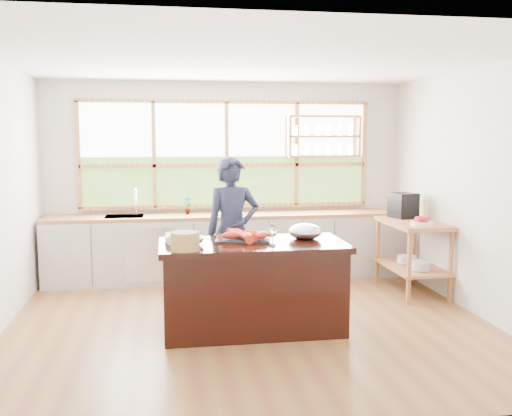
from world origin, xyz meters
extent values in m
plane|color=brown|center=(0.00, 0.00, 0.00)|extent=(5.00, 5.00, 0.00)
cube|color=silver|center=(0.00, 2.25, 1.35)|extent=(5.00, 0.02, 2.70)
cube|color=silver|center=(0.00, -2.25, 1.35)|extent=(5.00, 0.02, 2.70)
cube|color=silver|center=(2.50, 0.00, 1.35)|extent=(0.02, 4.50, 2.70)
cube|color=white|center=(0.00, 0.00, 2.70)|extent=(5.00, 4.50, 0.02)
cube|color=tan|center=(0.00, 2.22, 1.70)|extent=(4.05, 0.06, 1.50)
cube|color=white|center=(0.00, 2.24, 2.05)|extent=(3.98, 0.01, 0.75)
cube|color=#2C581B|center=(0.00, 2.24, 1.32)|extent=(3.98, 0.01, 0.70)
cube|color=tan|center=(1.35, 2.11, 2.23)|extent=(1.00, 0.28, 0.03)
cube|color=tan|center=(1.35, 2.11, 1.95)|extent=(1.00, 0.28, 0.03)
cube|color=tan|center=(1.35, 2.11, 1.67)|extent=(1.00, 0.28, 0.03)
cube|color=tan|center=(0.85, 2.11, 1.95)|extent=(0.03, 0.28, 0.55)
cube|color=tan|center=(1.85, 2.11, 1.95)|extent=(0.03, 0.28, 0.55)
cube|color=beige|center=(0.00, 1.94, 0.42)|extent=(4.90, 0.62, 0.85)
cube|color=silver|center=(-1.10, 1.62, 0.43)|extent=(0.60, 0.01, 0.72)
cube|color=#AB683C|center=(0.00, 1.94, 0.88)|extent=(4.90, 0.62, 0.05)
cube|color=silver|center=(-1.40, 1.94, 0.82)|extent=(0.50, 0.42, 0.16)
cube|color=#AB683C|center=(2.45, 0.40, 0.45)|extent=(0.04, 0.04, 0.90)
cube|color=#AB683C|center=(2.45, 1.40, 0.45)|extent=(0.04, 0.04, 0.90)
cube|color=#AB683C|center=(1.93, 0.40, 0.45)|extent=(0.04, 0.04, 0.90)
cube|color=#AB683C|center=(1.93, 1.40, 0.45)|extent=(0.04, 0.04, 0.90)
cube|color=#AB683C|center=(2.19, 0.90, 0.32)|extent=(0.62, 1.10, 0.03)
cube|color=#AB683C|center=(2.19, 0.90, 0.88)|extent=(0.62, 1.10, 0.05)
cylinder|color=silver|center=(2.19, 0.65, 0.39)|extent=(0.24, 0.24, 0.11)
cylinder|color=silver|center=(2.19, 1.05, 0.38)|extent=(0.24, 0.24, 0.09)
cube|color=black|center=(0.00, -0.20, 0.42)|extent=(1.77, 0.82, 0.84)
cube|color=black|center=(0.00, -0.20, 0.87)|extent=(1.85, 0.90, 0.06)
imported|color=#1B1E36|center=(-0.09, 0.74, 0.86)|extent=(0.67, 0.49, 1.72)
imported|color=slate|center=(-0.57, 2.00, 1.03)|extent=(0.15, 0.12, 0.26)
cube|color=green|center=(-0.01, 1.94, 0.91)|extent=(0.41, 0.31, 0.01)
cube|color=black|center=(2.19, 1.21, 1.06)|extent=(0.35, 0.36, 0.32)
cylinder|color=#A7AB52|center=(2.24, 0.70, 1.05)|extent=(0.09, 0.09, 0.30)
cylinder|color=silver|center=(2.14, 0.56, 0.93)|extent=(0.26, 0.26, 0.05)
sphere|color=red|center=(2.19, 0.56, 0.97)|extent=(0.07, 0.07, 0.07)
sphere|color=red|center=(2.16, 0.60, 0.97)|extent=(0.07, 0.07, 0.07)
sphere|color=red|center=(2.10, 0.58, 0.97)|extent=(0.07, 0.07, 0.07)
sphere|color=red|center=(2.10, 0.53, 0.97)|extent=(0.07, 0.07, 0.07)
sphere|color=red|center=(2.16, 0.51, 0.97)|extent=(0.07, 0.07, 0.07)
cube|color=black|center=(-0.08, -0.05, 0.91)|extent=(0.61, 0.48, 0.02)
ellipsoid|color=red|center=(-0.20, -0.10, 0.96)|extent=(0.23, 0.15, 0.08)
ellipsoid|color=red|center=(0.00, -0.03, 0.96)|extent=(0.23, 0.14, 0.08)
ellipsoid|color=red|center=(0.10, -0.15, 0.96)|extent=(0.21, 0.21, 0.08)
ellipsoid|color=red|center=(-0.13, 0.07, 0.96)|extent=(0.18, 0.23, 0.08)
ellipsoid|color=red|center=(-0.06, -0.19, 0.96)|extent=(0.11, 0.22, 0.08)
ellipsoid|color=silver|center=(-0.63, -0.22, 0.96)|extent=(0.28, 0.28, 0.14)
ellipsoid|color=silver|center=(0.57, -0.07, 0.97)|extent=(0.35, 0.35, 0.17)
cylinder|color=silver|center=(0.16, -0.44, 0.90)|extent=(0.06, 0.06, 0.01)
cylinder|color=silver|center=(0.16, -0.44, 0.97)|extent=(0.01, 0.01, 0.13)
ellipsoid|color=silver|center=(0.16, -0.44, 1.07)|extent=(0.08, 0.08, 0.10)
cylinder|color=tan|center=(-0.68, -0.49, 0.99)|extent=(0.27, 0.27, 0.17)
cylinder|color=white|center=(-0.83, -0.06, 0.94)|extent=(0.09, 0.30, 0.08)
camera|label=1|loc=(-0.84, -5.73, 1.95)|focal=40.00mm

